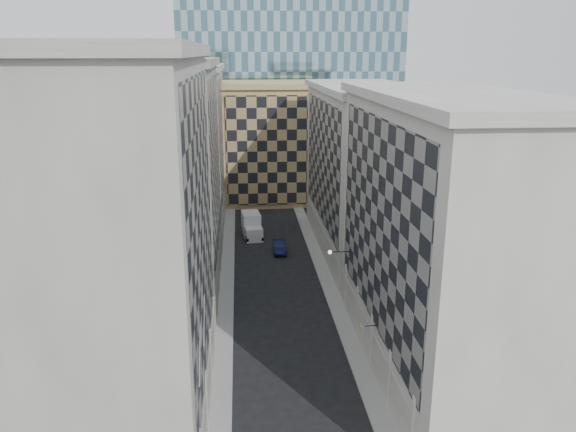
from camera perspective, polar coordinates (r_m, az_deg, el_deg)
sidewalk_west at (r=57.22m, az=-6.28°, el=-7.67°), size 1.50×100.00×0.15m
sidewalk_east at (r=57.87m, az=4.25°, el=-7.33°), size 1.50×100.00×0.15m
bldg_left_a at (r=35.96m, az=-16.46°, el=-2.87°), size 10.80×22.80×23.70m
bldg_left_b at (r=57.05m, az=-12.25°, el=3.88°), size 10.80×22.80×22.70m
bldg_left_c at (r=78.64m, az=-10.31°, el=6.95°), size 10.80×22.80×21.70m
bldg_right_a at (r=42.03m, az=15.40°, el=-2.18°), size 10.80×26.80×20.70m
bldg_right_b at (r=67.25m, az=7.58°, el=4.67°), size 10.80×28.80×19.70m
tan_block at (r=91.42m, az=-1.42°, el=7.60°), size 16.80×14.80×18.80m
church_tower at (r=104.44m, az=-3.15°, el=18.30°), size 7.20×7.20×51.50m
flagpoles_left at (r=32.22m, az=-8.74°, el=-12.08°), size 0.10×6.33×2.33m
bracket_lamp at (r=49.97m, az=4.49°, el=-3.67°), size 1.98×0.36×0.36m
box_truck at (r=73.63m, az=-3.69°, el=-1.07°), size 2.80×5.65×2.99m
dark_car at (r=67.77m, az=-0.87°, el=-3.11°), size 1.57×4.34×1.42m
shop_sign at (r=41.73m, az=7.54°, el=-11.54°), size 1.21×0.79×0.87m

